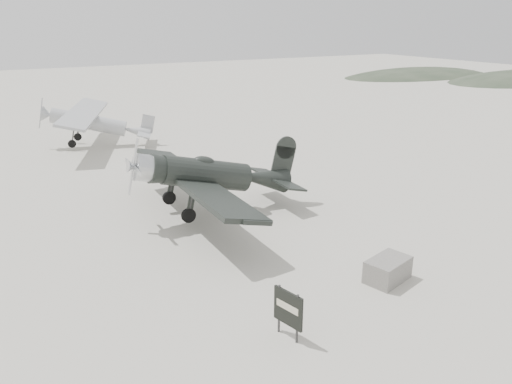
% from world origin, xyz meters
% --- Properties ---
extents(ground, '(160.00, 160.00, 0.00)m').
position_xyz_m(ground, '(0.00, 0.00, 0.00)').
color(ground, '#A4A191').
rests_on(ground, ground).
extents(hill_northeast, '(32.00, 16.00, 5.20)m').
position_xyz_m(hill_northeast, '(50.00, 40.00, 0.00)').
color(hill_northeast, '#2E3A2A').
rests_on(hill_northeast, ground).
extents(lowwing_monoplane, '(7.80, 10.81, 3.51)m').
position_xyz_m(lowwing_monoplane, '(-1.60, 2.68, 1.86)').
color(lowwing_monoplane, black).
rests_on(lowwing_monoplane, ground).
extents(highwing_monoplane, '(7.48, 10.30, 2.96)m').
position_xyz_m(highwing_monoplane, '(-3.45, 18.22, 1.85)').
color(highwing_monoplane, '#939598').
rests_on(highwing_monoplane, ground).
extents(equipment_block, '(1.77, 1.36, 0.78)m').
position_xyz_m(equipment_block, '(0.99, -5.61, 0.39)').
color(equipment_block, slate).
rests_on(equipment_block, ground).
extents(sign_board, '(0.31, 1.01, 1.48)m').
position_xyz_m(sign_board, '(-3.66, -6.66, 0.88)').
color(sign_board, '#333333').
rests_on(sign_board, ground).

